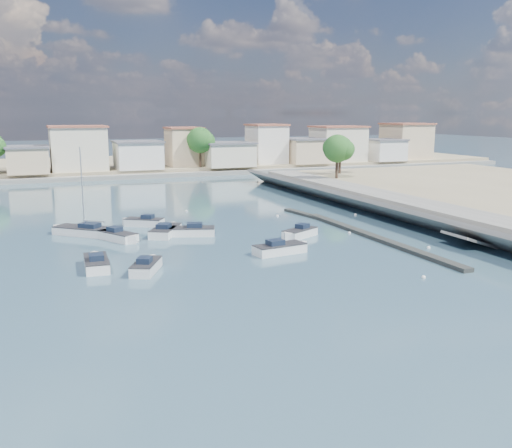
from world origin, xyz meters
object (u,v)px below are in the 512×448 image
Objects in this scene: motorboat_f at (142,222)px; motorboat_c at (187,232)px; motorboat_h at (282,249)px; sailboat at (82,231)px; motorboat_d at (299,234)px; motorboat_e at (166,231)px; motorboat_a at (96,263)px; motorboat_b at (147,266)px; motorboat_g at (119,237)px.

motorboat_c is at bearing -63.76° from motorboat_f.
sailboat is at bearing 137.28° from motorboat_h.
motorboat_c is at bearing -22.95° from sailboat.
motorboat_e is at bearing 152.59° from motorboat_d.
motorboat_c is at bearing 43.14° from motorboat_a.
sailboat reaches higher than motorboat_b.
motorboat_h is at bearing -128.18° from motorboat_d.
motorboat_d is at bearing 22.44° from motorboat_b.
motorboat_h is at bearing 6.74° from motorboat_b.
motorboat_c is at bearing -0.49° from motorboat_g.
motorboat_f is 0.48× the size of sailboat.
motorboat_b is 13.59m from motorboat_e.
motorboat_c is 10.57m from sailboat.
motorboat_g and motorboat_h have the same top height.
motorboat_e is at bearing 52.46° from motorboat_a.
motorboat_f is 7.37m from motorboat_g.
motorboat_h is (-4.16, -5.28, 0.00)m from motorboat_d.
motorboat_c is 1.21× the size of motorboat_g.
motorboat_c is 11.14m from motorboat_d.
motorboat_h is (12.49, -10.30, -0.00)m from motorboat_g.
sailboat reaches higher than motorboat_c.
motorboat_d is 21.70m from sailboat.
motorboat_c is 2.19m from motorboat_e.
motorboat_h is at bearing -39.51° from motorboat_g.
motorboat_d is 0.99× the size of motorboat_f.
motorboat_e is 13.75m from motorboat_h.
motorboat_e and motorboat_f have the same top height.
motorboat_b is 16.17m from sailboat.
motorboat_c is at bearing 61.71° from motorboat_b.
sailboat reaches higher than motorboat_e.
motorboat_d is at bearing -24.73° from sailboat.
sailboat is (-3.07, 4.07, 0.03)m from motorboat_g.
sailboat is at bearing 127.02° from motorboat_g.
motorboat_a is 13.45m from motorboat_c.
motorboat_a is 0.56× the size of sailboat.
motorboat_a is 9.78m from motorboat_g.
motorboat_b is at bearing -173.26° from motorboat_h.
motorboat_a is at bearing -90.35° from sailboat.
motorboat_g is at bearing 71.22° from motorboat_a.
motorboat_b and motorboat_d have the same top height.
motorboat_f is 19.11m from motorboat_h.
motorboat_e is 8.42m from sailboat.
motorboat_b is 1.01× the size of motorboat_f.
motorboat_d is at bearing 12.10° from motorboat_a.
motorboat_h is at bearing -56.12° from motorboat_e.
sailboat reaches higher than motorboat_d.
motorboat_c is (6.28, 11.67, 0.00)m from motorboat_b.
motorboat_h is (7.66, -11.41, 0.00)m from motorboat_e.
motorboat_f is (-3.25, 6.58, -0.00)m from motorboat_c.
motorboat_f and motorboat_h have the same top height.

